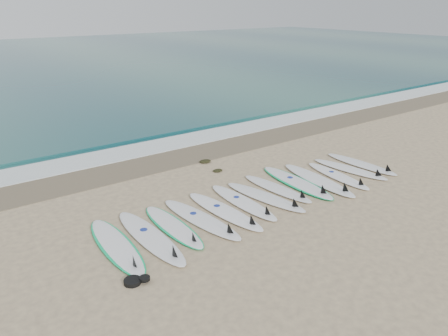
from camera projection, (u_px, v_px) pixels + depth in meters
ground at (263, 198)px, 11.47m from camera, size 120.00×120.00×0.00m
ocean at (4, 64)px, 35.95m from camera, size 120.00×55.00×0.03m
wet_sand_band at (182, 156)px, 14.55m from camera, size 120.00×1.80×0.01m
foam_band at (162, 145)px, 15.60m from camera, size 120.00×1.40×0.04m
wave_crest at (143, 135)px, 16.72m from camera, size 120.00×1.00×0.10m
surfboard_0 at (117, 246)px, 9.11m from camera, size 0.80×2.76×0.35m
surfboard_1 at (151, 238)px, 9.41m from camera, size 0.60×2.90×0.37m
surfboard_2 at (174, 226)px, 9.91m from camera, size 0.63×2.49×0.31m
surfboard_3 at (202, 219)px, 10.20m from camera, size 0.85×2.79×0.35m
surfboard_4 at (226, 212)px, 10.58m from camera, size 0.74×2.74×0.35m
surfboard_5 at (244, 202)px, 11.07m from camera, size 0.58×2.61×0.33m
surfboard_6 at (267, 197)px, 11.37m from camera, size 0.94×2.66×0.33m
surfboard_7 at (278, 189)px, 11.88m from camera, size 0.67×2.48×0.31m
surfboard_8 at (297, 182)px, 12.31m from camera, size 0.89×2.90×0.36m
surfboard_9 at (320, 180)px, 12.43m from camera, size 0.91×2.94×0.37m
surfboard_10 at (339, 176)px, 12.76m from camera, size 0.79×2.51×0.32m
surfboard_11 at (351, 169)px, 13.26m from camera, size 0.87×2.55×0.32m
surfboard_12 at (363, 164)px, 13.68m from camera, size 0.62×2.57×0.33m
seaweed_near at (218, 170)px, 13.24m from camera, size 0.32×0.25×0.06m
seaweed_far at (205, 161)px, 13.98m from camera, size 0.40×0.31×0.08m
leash_coil at (135, 281)px, 7.98m from camera, size 0.46×0.36×0.11m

